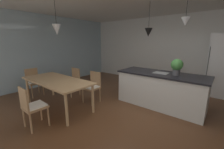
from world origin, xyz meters
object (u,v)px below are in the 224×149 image
object	(u,v)px
chair_window_end	(34,81)
chair_near_right	(32,106)
refrigerator	(219,65)
potted_plant_on_island	(177,66)
kitchen_island	(160,89)
dining_table	(57,82)
chair_far_right	(92,86)
chair_far_left	(73,81)

from	to	relation	value
chair_window_end	chair_near_right	bearing A→B (deg)	-23.93
refrigerator	potted_plant_on_island	distance (m)	2.05
chair_near_right	kitchen_island	size ratio (longest dim) A/B	0.39
kitchen_island	refrigerator	distance (m)	2.26
kitchen_island	chair_near_right	bearing A→B (deg)	-121.35
chair_window_end	chair_near_right	distance (m)	2.02
kitchen_island	refrigerator	xyz separation A→B (m)	(1.14, 1.89, 0.52)
chair_window_end	kitchen_island	xyz separation A→B (m)	(3.44, 1.80, -0.01)
dining_table	kitchen_island	size ratio (longest dim) A/B	0.91
chair_window_end	chair_far_right	bearing A→B (deg)	23.88
dining_table	chair_far_right	size ratio (longest dim) A/B	2.34
chair_window_end	refrigerator	world-z (taller)	refrigerator
potted_plant_on_island	chair_window_end	bearing A→B (deg)	-154.62
chair_far_right	chair_window_end	world-z (taller)	same
kitchen_island	refrigerator	bearing A→B (deg)	58.86
potted_plant_on_island	dining_table	bearing A→B (deg)	-143.18
chair_far_right	chair_window_end	size ratio (longest dim) A/B	1.00
chair_far_left	kitchen_island	distance (m)	2.70
chair_window_end	chair_near_right	xyz separation A→B (m)	(1.84, -0.82, 0.00)
chair_window_end	refrigerator	xyz separation A→B (m)	(4.58, 3.69, 0.50)
dining_table	chair_far_right	xyz separation A→B (m)	(0.46, 0.82, -0.22)
chair_far_right	chair_window_end	xyz separation A→B (m)	(-1.84, -0.82, 0.00)
chair_near_right	chair_far_right	bearing A→B (deg)	90.05
dining_table	refrigerator	distance (m)	4.88
chair_far_left	refrigerator	bearing A→B (deg)	38.19
chair_near_right	refrigerator	size ratio (longest dim) A/B	0.44
dining_table	chair_far_right	world-z (taller)	chair_far_right
chair_far_right	chair_near_right	size ratio (longest dim) A/B	1.00
chair_far_left	refrigerator	size ratio (longest dim) A/B	0.44
kitchen_island	potted_plant_on_island	world-z (taller)	potted_plant_on_island
chair_far_left	chair_near_right	bearing A→B (deg)	-60.75
chair_window_end	refrigerator	size ratio (longest dim) A/B	0.44
chair_near_right	potted_plant_on_island	xyz separation A→B (m)	(1.95, 2.62, 0.66)
chair_far_left	refrigerator	world-z (taller)	refrigerator
chair_far_right	refrigerator	world-z (taller)	refrigerator
chair_far_right	chair_far_left	xyz separation A→B (m)	(-0.91, 0.00, 0.00)
kitchen_island	chair_window_end	bearing A→B (deg)	-152.37
chair_window_end	refrigerator	distance (m)	5.90
kitchen_island	chair_far_left	bearing A→B (deg)	-158.59
chair_far_right	chair_far_left	distance (m)	0.91
chair_window_end	chair_far_left	xyz separation A→B (m)	(0.93, 0.82, 0.00)
chair_far_left	potted_plant_on_island	bearing A→B (deg)	18.96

